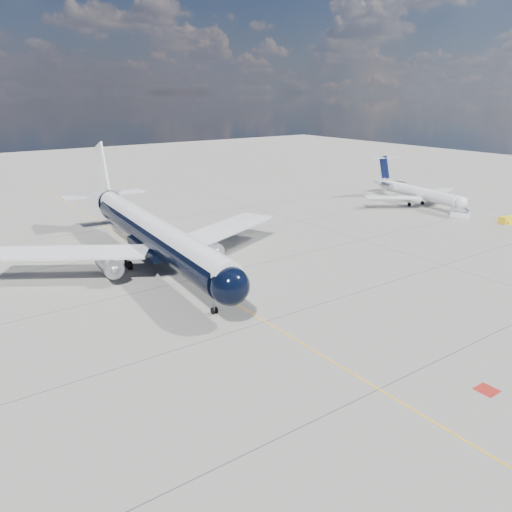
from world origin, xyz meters
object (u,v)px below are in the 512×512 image
object	(u,v)px
regional_jet	(414,191)
service_tug	(508,220)
main_airliner	(151,232)
boarding_stair	(460,214)

from	to	relation	value
regional_jet	service_tug	bearing A→B (deg)	-78.07
regional_jet	main_airliner	bearing A→B (deg)	-166.80
regional_jet	boarding_stair	distance (m)	12.54
main_airliner	regional_jet	bearing A→B (deg)	8.15
regional_jet	service_tug	world-z (taller)	regional_jet
main_airliner	boarding_stair	size ratio (longest dim) A/B	13.39
main_airliner	boarding_stair	bearing A→B (deg)	-3.64
main_airliner	regional_jet	world-z (taller)	main_airliner
main_airliner	service_tug	world-z (taller)	main_airliner
regional_jet	boarding_stair	bearing A→B (deg)	-89.08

